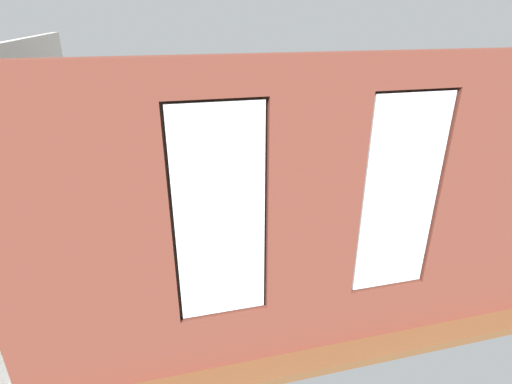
{
  "coord_description": "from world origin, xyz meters",
  "views": [
    {
      "loc": [
        1.41,
        6.04,
        3.52
      ],
      "look_at": [
        -0.01,
        0.4,
        0.93
      ],
      "focal_mm": 28.0,
      "sensor_mm": 36.0,
      "label": 1
    }
  ],
  "objects_px": {
    "table_plant_small": "(247,195)",
    "potted_plant_corner_far_left": "(466,254)",
    "candle_jar": "(237,197)",
    "couch_by_window": "(232,296)",
    "coffee_table": "(247,204)",
    "potted_plant_mid_room_small": "(291,187)",
    "potted_plant_corner_near_left": "(336,141)",
    "potted_plant_between_couches": "(335,241)",
    "potted_plant_near_tv": "(111,264)",
    "papasan_chair": "(202,174)",
    "potted_plant_foreground_right": "(110,173)",
    "potted_plant_by_left_couch": "(340,183)",
    "cup_ceramic": "(226,203)",
    "remote_black": "(265,195)",
    "media_console": "(81,242)",
    "tv_flatscreen": "(74,207)",
    "remote_silver": "(254,202)",
    "couch_left": "(395,218)"
  },
  "relations": [
    {
      "from": "couch_left",
      "to": "potted_plant_near_tv",
      "type": "bearing_deg",
      "value": -86.47
    },
    {
      "from": "table_plant_small",
      "to": "potted_plant_near_tv",
      "type": "bearing_deg",
      "value": 35.07
    },
    {
      "from": "papasan_chair",
      "to": "potted_plant_near_tv",
      "type": "xyz_separation_m",
      "value": [
        1.59,
        3.09,
        0.02
      ]
    },
    {
      "from": "couch_by_window",
      "to": "potted_plant_corner_near_left",
      "type": "bearing_deg",
      "value": -127.63
    },
    {
      "from": "couch_left",
      "to": "potted_plant_foreground_right",
      "type": "xyz_separation_m",
      "value": [
        4.85,
        -2.81,
        0.21
      ]
    },
    {
      "from": "potted_plant_corner_near_left",
      "to": "potted_plant_between_couches",
      "type": "relative_size",
      "value": 1.02
    },
    {
      "from": "coffee_table",
      "to": "papasan_chair",
      "type": "distance_m",
      "value": 1.65
    },
    {
      "from": "table_plant_small",
      "to": "potted_plant_corner_far_left",
      "type": "bearing_deg",
      "value": 134.71
    },
    {
      "from": "potted_plant_between_couches",
      "to": "couch_by_window",
      "type": "bearing_deg",
      "value": 2.12
    },
    {
      "from": "potted_plant_mid_room_small",
      "to": "potted_plant_foreground_right",
      "type": "xyz_separation_m",
      "value": [
        3.51,
        -1.18,
        0.19
      ]
    },
    {
      "from": "remote_black",
      "to": "potted_plant_corner_far_left",
      "type": "height_order",
      "value": "potted_plant_corner_far_left"
    },
    {
      "from": "candle_jar",
      "to": "remote_silver",
      "type": "distance_m",
      "value": 0.34
    },
    {
      "from": "coffee_table",
      "to": "potted_plant_between_couches",
      "type": "xyz_separation_m",
      "value": [
        -0.59,
        2.41,
        0.53
      ]
    },
    {
      "from": "coffee_table",
      "to": "potted_plant_by_left_couch",
      "type": "distance_m",
      "value": 1.99
    },
    {
      "from": "potted_plant_by_left_couch",
      "to": "cup_ceramic",
      "type": "bearing_deg",
      "value": 9.7
    },
    {
      "from": "coffee_table",
      "to": "remote_silver",
      "type": "xyz_separation_m",
      "value": [
        -0.1,
        0.11,
        0.06
      ]
    },
    {
      "from": "cup_ceramic",
      "to": "potted_plant_by_left_couch",
      "type": "bearing_deg",
      "value": -170.3
    },
    {
      "from": "cup_ceramic",
      "to": "tv_flatscreen",
      "type": "xyz_separation_m",
      "value": [
        2.37,
        0.43,
        0.42
      ]
    },
    {
      "from": "potted_plant_by_left_couch",
      "to": "tv_flatscreen",
      "type": "bearing_deg",
      "value": 9.95
    },
    {
      "from": "coffee_table",
      "to": "remote_silver",
      "type": "relative_size",
      "value": 7.93
    },
    {
      "from": "potted_plant_between_couches",
      "to": "potted_plant_foreground_right",
      "type": "bearing_deg",
      "value": -53.46
    },
    {
      "from": "media_console",
      "to": "remote_black",
      "type": "bearing_deg",
      "value": -167.91
    },
    {
      "from": "couch_by_window",
      "to": "coffee_table",
      "type": "height_order",
      "value": "couch_by_window"
    },
    {
      "from": "table_plant_small",
      "to": "potted_plant_corner_far_left",
      "type": "relative_size",
      "value": 0.2
    },
    {
      "from": "table_plant_small",
      "to": "potted_plant_near_tv",
      "type": "height_order",
      "value": "potted_plant_near_tv"
    },
    {
      "from": "potted_plant_near_tv",
      "to": "potted_plant_corner_far_left",
      "type": "relative_size",
      "value": 0.64
    },
    {
      "from": "potted_plant_corner_near_left",
      "to": "potted_plant_between_couches",
      "type": "bearing_deg",
      "value": 65.34
    },
    {
      "from": "media_console",
      "to": "potted_plant_between_couches",
      "type": "distance_m",
      "value": 3.9
    },
    {
      "from": "coffee_table",
      "to": "table_plant_small",
      "type": "distance_m",
      "value": 0.18
    },
    {
      "from": "cup_ceramic",
      "to": "potted_plant_by_left_couch",
      "type": "relative_size",
      "value": 0.15
    },
    {
      "from": "potted_plant_foreground_right",
      "to": "potted_plant_by_left_couch",
      "type": "bearing_deg",
      "value": 162.06
    },
    {
      "from": "candle_jar",
      "to": "potted_plant_between_couches",
      "type": "distance_m",
      "value": 2.65
    },
    {
      "from": "coffee_table",
      "to": "candle_jar",
      "type": "relative_size",
      "value": 11.68
    },
    {
      "from": "couch_by_window",
      "to": "couch_left",
      "type": "bearing_deg",
      "value": -156.14
    },
    {
      "from": "potted_plant_corner_near_left",
      "to": "couch_by_window",
      "type": "bearing_deg",
      "value": 52.37
    },
    {
      "from": "coffee_table",
      "to": "cup_ceramic",
      "type": "xyz_separation_m",
      "value": [
        0.4,
        0.11,
        0.1
      ]
    },
    {
      "from": "papasan_chair",
      "to": "potted_plant_foreground_right",
      "type": "xyz_separation_m",
      "value": [
        1.84,
        -0.21,
        0.1
      ]
    },
    {
      "from": "potted_plant_mid_room_small",
      "to": "potted_plant_corner_near_left",
      "type": "bearing_deg",
      "value": -140.14
    },
    {
      "from": "couch_by_window",
      "to": "media_console",
      "type": "bearing_deg",
      "value": -43.44
    },
    {
      "from": "couch_by_window",
      "to": "potted_plant_near_tv",
      "type": "bearing_deg",
      "value": -31.26
    },
    {
      "from": "remote_black",
      "to": "potted_plant_near_tv",
      "type": "relative_size",
      "value": 0.23
    },
    {
      "from": "couch_left",
      "to": "potted_plant_corner_far_left",
      "type": "xyz_separation_m",
      "value": [
        -0.16,
        1.48,
        0.17
      ]
    },
    {
      "from": "potted_plant_mid_room_small",
      "to": "cup_ceramic",
      "type": "bearing_deg",
      "value": 24.73
    },
    {
      "from": "table_plant_small",
      "to": "papasan_chair",
      "type": "distance_m",
      "value": 1.66
    },
    {
      "from": "remote_silver",
      "to": "potted_plant_corner_near_left",
      "type": "relative_size",
      "value": 0.11
    },
    {
      "from": "candle_jar",
      "to": "potted_plant_mid_room_small",
      "type": "height_order",
      "value": "candle_jar"
    },
    {
      "from": "candle_jar",
      "to": "potted_plant_corner_far_left",
      "type": "distance_m",
      "value": 3.78
    },
    {
      "from": "candle_jar",
      "to": "potted_plant_near_tv",
      "type": "relative_size",
      "value": 0.15
    },
    {
      "from": "potted_plant_foreground_right",
      "to": "remote_silver",
      "type": "bearing_deg",
      "value": 144.41
    },
    {
      "from": "candle_jar",
      "to": "media_console",
      "type": "height_order",
      "value": "media_console"
    }
  ]
}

